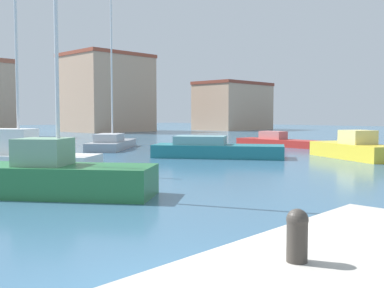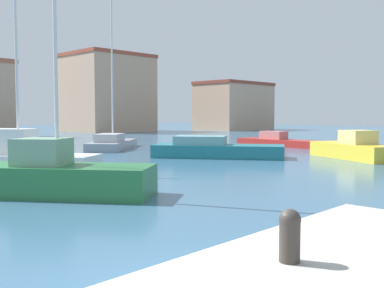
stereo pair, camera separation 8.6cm
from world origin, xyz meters
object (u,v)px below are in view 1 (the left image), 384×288
Objects in this scene: sailboat_green_far_right at (57,175)px; sailboat_grey_mid_harbor at (112,142)px; sailboat_white_outer_mooring at (16,157)px; motorboat_teal_behind_lamppost at (215,149)px; motorboat_red_near_pier at (277,141)px; motorboat_yellow_distant_east at (354,149)px; mooring_bollard at (297,233)px.

sailboat_grey_mid_harbor is at bearing 48.83° from sailboat_green_far_right.
sailboat_white_outer_mooring is 11.23m from motorboat_teal_behind_lamppost.
sailboat_grey_mid_harbor is 1.33× the size of sailboat_green_far_right.
motorboat_red_near_pier is 24.93m from sailboat_green_far_right.
sailboat_green_far_right is at bearing 175.05° from motorboat_yellow_distant_east.
motorboat_red_near_pier is at bearing 1.46° from sailboat_white_outer_mooring.
motorboat_yellow_distant_east reaches higher than motorboat_red_near_pier.
motorboat_teal_behind_lamppost is at bearing 19.72° from sailboat_green_far_right.
motorboat_yellow_distant_east reaches higher than mooring_bollard.
sailboat_grey_mid_harbor is at bearing 148.13° from motorboat_red_near_pier.
motorboat_red_near_pier is at bearing 33.35° from mooring_bollard.
sailboat_grey_mid_harbor is 1.52× the size of motorboat_red_near_pier.
sailboat_grey_mid_harbor is 1.50× the size of motorboat_teal_behind_lamppost.
motorboat_yellow_distant_east is 10.77m from motorboat_red_near_pier.
sailboat_grey_mid_harbor reaches higher than sailboat_green_far_right.
sailboat_white_outer_mooring is 1.30× the size of motorboat_yellow_distant_east.
motorboat_red_near_pier is (5.89, 9.01, -0.19)m from motorboat_yellow_distant_east.
motorboat_teal_behind_lamppost is at bearing -165.38° from motorboat_red_near_pier.
motorboat_yellow_distant_east is (5.29, -15.96, 0.08)m from sailboat_grey_mid_harbor.
motorboat_teal_behind_lamppost is (-10.91, -2.85, 0.11)m from motorboat_red_near_pier.
sailboat_green_far_right reaches higher than motorboat_teal_behind_lamppost.
sailboat_green_far_right is (-1.88, -6.90, -0.01)m from sailboat_white_outer_mooring.
motorboat_teal_behind_lamppost is (12.87, 4.61, -0.15)m from sailboat_green_far_right.
mooring_bollard is at bearing -157.40° from motorboat_yellow_distant_east.
sailboat_white_outer_mooring is 21.91m from motorboat_red_near_pier.
mooring_bollard is 0.06× the size of sailboat_green_far_right.
mooring_bollard is 0.06× the size of sailboat_white_outer_mooring.
sailboat_grey_mid_harbor is 19.14m from sailboat_green_far_right.
motorboat_red_near_pier is at bearing -31.87° from sailboat_grey_mid_harbor.
motorboat_red_near_pier is 0.98× the size of motorboat_teal_behind_lamppost.
motorboat_teal_behind_lamppost is (10.99, -2.29, -0.16)m from sailboat_white_outer_mooring.
sailboat_grey_mid_harbor is 13.17m from motorboat_red_near_pier.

